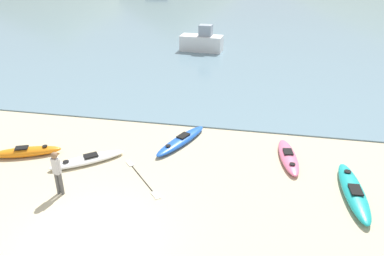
# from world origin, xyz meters

# --- Properties ---
(ground_plane) EXTENTS (400.00, 400.00, 0.00)m
(ground_plane) POSITION_xyz_m (0.00, 0.00, 0.00)
(ground_plane) COLOR #C6B793
(bay_water) EXTENTS (160.00, 70.00, 0.06)m
(bay_water) POSITION_xyz_m (0.00, 42.74, 0.03)
(bay_water) COLOR slate
(bay_water) RESTS_ON ground_plane
(kayak_on_sand_0) EXTENTS (1.84, 3.20, 0.33)m
(kayak_on_sand_0) POSITION_xyz_m (1.30, 6.07, 0.14)
(kayak_on_sand_0) COLOR blue
(kayak_on_sand_0) RESTS_ON ground_plane
(kayak_on_sand_1) EXTENTS (2.65, 2.30, 0.30)m
(kayak_on_sand_1) POSITION_xyz_m (-1.90, 3.88, 0.13)
(kayak_on_sand_1) COLOR white
(kayak_on_sand_1) RESTS_ON ground_plane
(kayak_on_sand_2) EXTENTS (1.02, 2.82, 0.30)m
(kayak_on_sand_2) POSITION_xyz_m (5.67, 5.58, 0.13)
(kayak_on_sand_2) COLOR #E5668C
(kayak_on_sand_2) RESTS_ON ground_plane
(kayak_on_sand_3) EXTENTS (0.85, 3.50, 0.38)m
(kayak_on_sand_3) POSITION_xyz_m (7.71, 3.61, 0.17)
(kayak_on_sand_3) COLOR teal
(kayak_on_sand_3) RESTS_ON ground_plane
(kayak_on_sand_4) EXTENTS (2.68, 1.53, 0.40)m
(kayak_on_sand_4) POSITION_xyz_m (-4.50, 3.90, 0.18)
(kayak_on_sand_4) COLOR orange
(kayak_on_sand_4) RESTS_ON ground_plane
(person_near_foreground) EXTENTS (0.32, 0.22, 1.59)m
(person_near_foreground) POSITION_xyz_m (-1.91, 1.84, 0.91)
(person_near_foreground) COLOR #4C4C4C
(person_near_foreground) RESTS_ON ground_plane
(moored_boat_0) EXTENTS (3.31, 1.55, 2.01)m
(moored_boat_0) POSITION_xyz_m (-0.40, 21.17, 0.76)
(moored_boat_0) COLOR white
(moored_boat_0) RESTS_ON bay_water
(loose_paddle) EXTENTS (1.96, 2.22, 0.03)m
(loose_paddle) POSITION_xyz_m (0.49, 3.22, 0.01)
(loose_paddle) COLOR black
(loose_paddle) RESTS_ON ground_plane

